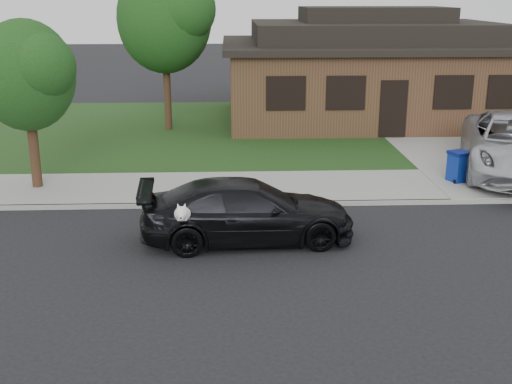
{
  "coord_description": "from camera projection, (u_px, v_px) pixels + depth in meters",
  "views": [
    {
      "loc": [
        -2.07,
        -12.35,
        5.33
      ],
      "look_at": [
        -1.5,
        1.23,
        1.1
      ],
      "focal_mm": 45.0,
      "sensor_mm": 36.0,
      "label": 1
    }
  ],
  "objects": [
    {
      "name": "ground",
      "position": [
        330.0,
        258.0,
        13.45
      ],
      "size": [
        120.0,
        120.0,
        0.0
      ],
      "primitive_type": "plane",
      "color": "black",
      "rests_on": "ground"
    },
    {
      "name": "tree_2",
      "position": [
        29.0,
        74.0,
        17.06
      ],
      "size": [
        2.73,
        2.6,
        4.59
      ],
      "color": "#332114",
      "rests_on": "ground"
    },
    {
      "name": "tree_0",
      "position": [
        168.0,
        16.0,
        24.23
      ],
      "size": [
        3.78,
        3.6,
        6.34
      ],
      "color": "#332114",
      "rests_on": "ground"
    },
    {
      "name": "driveway",
      "position": [
        453.0,
        145.0,
        23.21
      ],
      "size": [
        4.5,
        13.0,
        0.14
      ],
      "primitive_type": "cube",
      "color": "gray",
      "rests_on": "ground"
    },
    {
      "name": "sidewalk",
      "position": [
        303.0,
        187.0,
        18.2
      ],
      "size": [
        60.0,
        3.0,
        0.12
      ],
      "primitive_type": "cube",
      "color": "gray",
      "rests_on": "ground"
    },
    {
      "name": "house",
      "position": [
        371.0,
        71.0,
        27.28
      ],
      "size": [
        12.6,
        8.6,
        4.65
      ],
      "color": "#422B1C",
      "rests_on": "ground"
    },
    {
      "name": "recycling_bin",
      "position": [
        459.0,
        166.0,
        18.38
      ],
      "size": [
        0.7,
        0.7,
        0.89
      ],
      "rotation": [
        0.0,
        0.0,
        0.38
      ],
      "color": "navy",
      "rests_on": "sidewalk"
    },
    {
      "name": "lawn",
      "position": [
        281.0,
        130.0,
        25.83
      ],
      "size": [
        60.0,
        13.0,
        0.13
      ],
      "primitive_type": "cube",
      "color": "#193814",
      "rests_on": "ground"
    },
    {
      "name": "curb",
      "position": [
        310.0,
        204.0,
        16.77
      ],
      "size": [
        60.0,
        0.12,
        0.12
      ],
      "primitive_type": "cube",
      "color": "gray",
      "rests_on": "ground"
    },
    {
      "name": "sedan",
      "position": [
        247.0,
        211.0,
        14.25
      ],
      "size": [
        4.87,
        2.46,
        1.38
      ],
      "rotation": [
        0.0,
        0.0,
        1.64
      ],
      "color": "black",
      "rests_on": "ground"
    }
  ]
}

